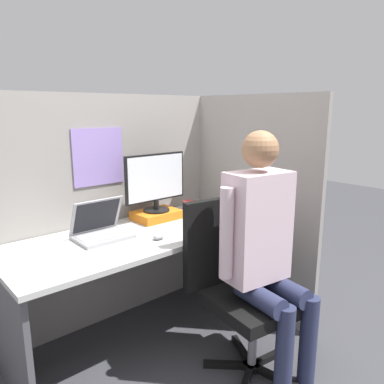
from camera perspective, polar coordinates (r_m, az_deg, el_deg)
The scene contains 13 objects.
ground_plane at distance 2.44m, azimuth -2.41°, elevation -24.54°, with size 12.00×12.00×0.00m, color #3D3D42.
cubicle_panel_back at distance 2.64m, azimuth -12.51°, elevation -2.75°, with size 2.15×0.05×1.57m.
cubicle_panel_right at distance 2.82m, azimuth 7.36°, elevation -1.61°, with size 0.04×1.34×1.57m.
desk at distance 2.41m, azimuth -7.84°, elevation -9.92°, with size 1.65×0.70×0.72m.
paper_box at distance 2.63m, azimuth -5.43°, elevation -3.49°, with size 0.31×0.23×0.06m.
monitor at distance 2.57m, azimuth -5.58°, elevation 1.72°, with size 0.47×0.18×0.40m.
laptop at distance 2.30m, azimuth -13.72°, elevation -5.69°, with size 0.31×0.24×0.24m.
mouse at distance 2.23m, azimuth -5.11°, elevation -6.82°, with size 0.07×0.05×0.03m.
stapler at distance 2.83m, azimuth 3.85°, elevation -2.43°, with size 0.04×0.15×0.04m.
carrot_toy at distance 2.39m, azimuth 2.71°, elevation -5.26°, with size 0.04×0.12×0.04m.
office_chair at distance 2.20m, azimuth 7.20°, elevation -13.72°, with size 0.54×0.59×0.97m.
person at distance 2.02m, azimuth 10.95°, elevation -7.48°, with size 0.48×0.44×1.37m.
coffee_mug at distance 2.80m, azimuth -0.48°, elevation -2.17°, with size 0.09×0.09×0.08m.
Camera 1 is at (-1.21, -1.52, 1.47)m, focal length 35.00 mm.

